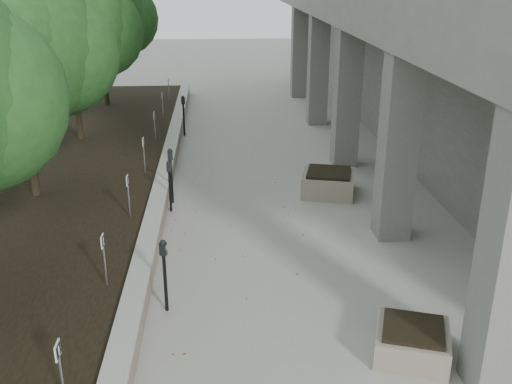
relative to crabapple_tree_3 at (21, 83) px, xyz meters
name	(u,v)px	position (x,y,z in m)	size (l,w,h in m)	color
retaining_wall	(164,183)	(2.97, 1.00, -2.87)	(0.39, 26.00, 0.50)	gray
planting_bed	(21,188)	(-0.70, 1.00, -2.92)	(7.00, 26.00, 0.40)	black
crabapple_tree_3	(21,83)	(0.00, 0.00, 0.00)	(4.60, 4.00, 5.44)	#1D4A1C
crabapple_tree_4	(71,53)	(0.00, 5.00, 0.00)	(4.60, 4.00, 5.44)	#1D4A1C
crabapple_tree_5	(101,35)	(0.00, 10.00, 0.00)	(4.60, 4.00, 5.44)	#1D4A1C
parking_sign_2	(61,376)	(2.45, -7.50, -2.24)	(0.04, 0.22, 0.96)	black
parking_sign_3	(105,261)	(2.45, -4.50, -2.24)	(0.04, 0.22, 0.96)	black
parking_sign_4	(129,196)	(2.45, -1.50, -2.24)	(0.04, 0.22, 0.96)	black
parking_sign_5	(144,155)	(2.45, 1.50, -2.24)	(0.04, 0.22, 0.96)	black
parking_sign_6	(155,127)	(2.45, 4.50, -2.24)	(0.04, 0.22, 0.96)	black
parking_sign_7	(163,106)	(2.45, 7.50, -2.24)	(0.04, 0.22, 0.96)	black
parking_sign_8	(169,90)	(2.45, 10.50, -2.24)	(0.04, 0.22, 0.96)	black
parking_meter_2	(165,276)	(3.48, -4.73, -2.44)	(0.13, 0.10, 1.35)	black
parking_meter_3	(171,176)	(3.25, 0.24, -2.41)	(0.14, 0.10, 1.43)	black
parking_meter_4	(170,186)	(3.25, -0.31, -2.48)	(0.13, 0.09, 1.29)	black
parking_meter_5	(184,116)	(3.25, 6.57, -2.40)	(0.14, 0.10, 1.43)	black
planter_front	(412,341)	(7.30, -6.24, -2.87)	(1.07, 1.07, 0.50)	gray
planter_back	(328,182)	(7.29, 0.63, -2.81)	(1.32, 1.32, 0.62)	gray
berry_scatter	(234,260)	(4.70, -3.00, -3.11)	(3.30, 14.10, 0.02)	maroon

